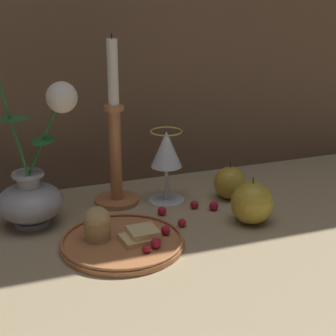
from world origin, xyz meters
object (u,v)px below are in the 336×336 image
at_px(apple_beside_vase, 252,203).
at_px(wine_glass, 166,153).
at_px(candlestick, 115,150).
at_px(apple_near_glass, 230,183).
at_px(vase, 32,181).
at_px(plate_with_pastries, 119,238).

bearing_deg(apple_beside_vase, wine_glass, 126.05).
distance_m(wine_glass, apple_beside_vase, 0.21).
relative_size(wine_glass, candlestick, 0.44).
height_order(wine_glass, apple_near_glass, wine_glass).
height_order(vase, apple_beside_vase, vase).
relative_size(wine_glass, apple_near_glass, 1.88).
bearing_deg(candlestick, apple_beside_vase, -40.28).
bearing_deg(apple_near_glass, wine_glass, 165.12).
bearing_deg(vase, apple_near_glass, -1.45).
bearing_deg(apple_beside_vase, plate_with_pastries, -179.05).
xyz_separation_m(wine_glass, apple_near_glass, (0.13, -0.04, -0.07)).
distance_m(wine_glass, candlestick, 0.11).
relative_size(wine_glass, apple_beside_vase, 1.63).
xyz_separation_m(plate_with_pastries, apple_beside_vase, (0.27, 0.00, 0.03)).
relative_size(plate_with_pastries, wine_glass, 1.44).
bearing_deg(vase, wine_glass, 5.04).
height_order(candlestick, apple_beside_vase, candlestick).
bearing_deg(plate_with_pastries, vase, 132.30).
distance_m(plate_with_pastries, wine_glass, 0.24).
bearing_deg(wine_glass, candlestick, 166.26).
bearing_deg(apple_beside_vase, candlestick, 139.72).
bearing_deg(candlestick, apple_near_glass, -14.38).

